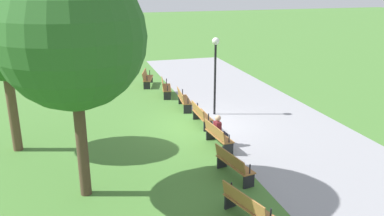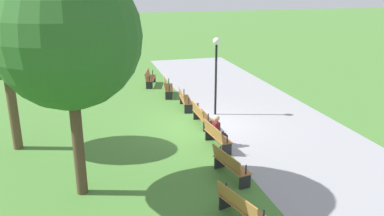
# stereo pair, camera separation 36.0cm
# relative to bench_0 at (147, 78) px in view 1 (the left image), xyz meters

# --- Properties ---
(ground_plane) EXTENTS (120.00, 120.00, 0.00)m
(ground_plane) POSITION_rel_bench_0_xyz_m (7.16, 1.09, -0.47)
(ground_plane) COLOR #477A33
(path_paving) EXTENTS (28.89, 5.66, 0.01)m
(path_paving) POSITION_rel_bench_0_xyz_m (7.16, 4.06, -0.46)
(path_paving) COLOR #939399
(path_paving) RESTS_ON ground
(bench_0) EXTENTS (1.70, 0.92, 0.89)m
(bench_0) POSITION_rel_bench_0_xyz_m (0.00, 0.00, 0.00)
(bench_0) COLOR #996633
(bench_0) RESTS_ON ground
(bench_1) EXTENTS (1.70, 0.77, 0.89)m
(bench_1) POSITION_rel_bench_0_xyz_m (2.35, 0.57, 0.00)
(bench_1) COLOR #996633
(bench_1) RESTS_ON ground
(bench_2) EXTENTS (1.67, 0.63, 0.89)m
(bench_2) POSITION_rel_bench_0_xyz_m (4.74, 0.91, 0.00)
(bench_2) COLOR #996633
(bench_2) RESTS_ON ground
(bench_3) EXTENTS (1.64, 0.47, 0.89)m
(bench_3) POSITION_rel_bench_0_xyz_m (7.16, 1.03, 0.00)
(bench_3) COLOR #996633
(bench_3) RESTS_ON ground
(bench_4) EXTENTS (1.67, 0.63, 0.89)m
(bench_4) POSITION_rel_bench_0_xyz_m (9.57, 0.91, 0.00)
(bench_4) COLOR #996633
(bench_4) RESTS_ON ground
(bench_5) EXTENTS (1.70, 0.77, 0.89)m
(bench_5) POSITION_rel_bench_0_xyz_m (11.97, 0.57, 0.00)
(bench_5) COLOR #996633
(bench_5) RESTS_ON ground
(bench_6) EXTENTS (1.70, 0.92, 0.89)m
(bench_6) POSITION_rel_bench_0_xyz_m (14.32, 0.00, 0.00)
(bench_6) COLOR #996633
(bench_6) RESTS_ON ground
(person_seated) EXTENTS (0.36, 0.54, 1.20)m
(person_seated) POSITION_rel_bench_0_xyz_m (9.43, 1.04, 0.17)
(person_seated) COLOR maroon
(person_seated) RESTS_ON ground
(tree_0) EXTENTS (2.69, 2.69, 5.31)m
(tree_0) POSITION_rel_bench_0_xyz_m (7.76, -6.16, 3.46)
(tree_0) COLOR brown
(tree_0) RESTS_ON ground
(tree_1) EXTENTS (3.87, 3.87, 6.49)m
(tree_1) POSITION_rel_bench_0_xyz_m (11.70, -3.90, 4.07)
(tree_1) COLOR #4C3828
(tree_1) RESTS_ON ground
(lamp_post) EXTENTS (0.32, 0.32, 3.53)m
(lamp_post) POSITION_rel_bench_0_xyz_m (5.95, 2.07, 2.03)
(lamp_post) COLOR black
(lamp_post) RESTS_ON ground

